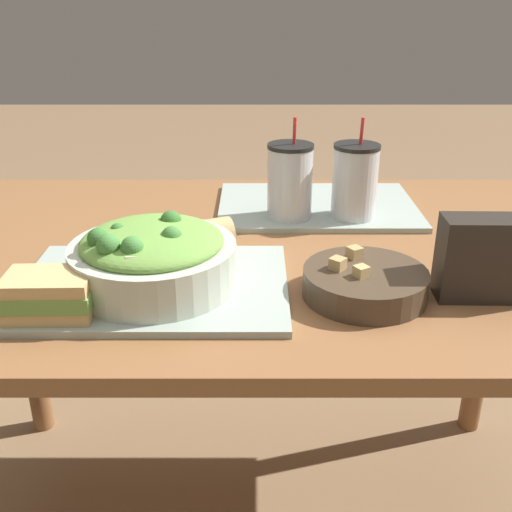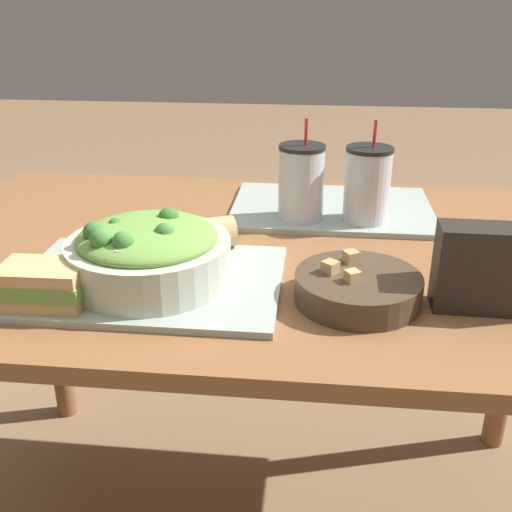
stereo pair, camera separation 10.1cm
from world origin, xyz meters
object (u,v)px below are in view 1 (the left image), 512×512
chip_bag (486,258)px  drink_cup_dark (287,183)px  drink_cup_red (351,183)px  napkin_folded (178,242)px  soup_bowl (361,282)px  salad_bowl (149,256)px  baguette_near (187,238)px  sandwich_near (46,295)px

chip_bag → drink_cup_dark: bearing=132.0°
drink_cup_dark → drink_cup_red: (0.14, 0.00, -0.00)m
drink_cup_red → chip_bag: 0.38m
chip_bag → napkin_folded: size_ratio=1.25×
soup_bowl → chip_bag: (0.19, -0.00, 0.04)m
salad_bowl → soup_bowl: (0.34, -0.02, -0.04)m
chip_bag → soup_bowl: bearing=-179.7°
drink_cup_red → baguette_near: bearing=-149.1°
soup_bowl → drink_cup_dark: bearing=107.0°
soup_bowl → sandwich_near: (-0.48, -0.08, 0.02)m
salad_bowl → drink_cup_red: size_ratio=1.27×
soup_bowl → drink_cup_dark: size_ratio=0.94×
napkin_folded → sandwich_near: bearing=-117.2°
baguette_near → napkin_folded: size_ratio=1.32×
sandwich_near → chip_bag: size_ratio=0.84×
baguette_near → chip_bag: size_ratio=1.06×
baguette_near → chip_bag: 0.51m
napkin_folded → drink_cup_red: bearing=18.2°
drink_cup_red → napkin_folded: drink_cup_red is taller
drink_cup_dark → chip_bag: (0.30, -0.34, -0.02)m
chip_bag → napkin_folded: chip_bag is taller
soup_bowl → drink_cup_dark: 0.36m
soup_bowl → chip_bag: 0.20m
salad_bowl → soup_bowl: 0.34m
baguette_near → drink_cup_dark: size_ratio=0.80×
sandwich_near → chip_bag: (0.67, 0.08, 0.02)m
baguette_near → napkin_folded: (-0.03, 0.08, -0.04)m
salad_bowl → chip_bag: 0.53m
baguette_near → drink_cup_dark: (0.19, 0.19, 0.04)m
drink_cup_dark → chip_bag: size_ratio=1.33×
drink_cup_red → salad_bowl: bearing=-139.0°
drink_cup_red → chip_bag: size_ratio=1.32×
salad_bowl → drink_cup_red: drink_cup_red is taller
baguette_near → drink_cup_red: (0.33, 0.19, 0.04)m
salad_bowl → sandwich_near: size_ratio=2.01×
chip_bag → salad_bowl: bearing=178.9°
soup_bowl → baguette_near: baguette_near is taller
baguette_near → chip_bag: chip_bag is taller
salad_bowl → drink_cup_dark: bearing=53.8°
salad_bowl → chip_bag: size_ratio=1.68×
baguette_near → napkin_folded: bearing=-5.5°
salad_bowl → drink_cup_dark: size_ratio=1.27×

